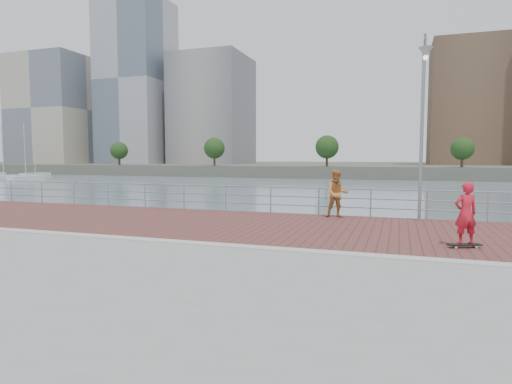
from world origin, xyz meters
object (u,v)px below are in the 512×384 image
(skateboarder, at_px, (466,213))
(street_lamp, at_px, (424,95))
(guardrail, at_px, (294,197))
(bystander, at_px, (337,194))

(skateboarder, bearing_deg, street_lamp, -100.35)
(street_lamp, distance_m, skateboarder, 5.65)
(street_lamp, relative_size, skateboarder, 3.92)
(guardrail, relative_size, bystander, 21.07)
(bystander, bearing_deg, guardrail, 145.31)
(bystander, bearing_deg, skateboarder, -66.03)
(guardrail, xyz_separation_m, bystander, (1.85, -0.61, 0.26))
(guardrail, bearing_deg, bystander, -18.30)
(guardrail, relative_size, skateboarder, 24.04)
(guardrail, height_order, street_lamp, street_lamp)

